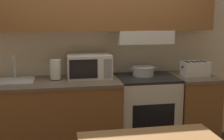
# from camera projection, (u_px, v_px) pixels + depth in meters

# --- Properties ---
(wall_back) EXTENTS (5.12, 0.38, 2.55)m
(wall_back) POSITION_uv_depth(u_px,v_px,m) (102.00, 27.00, 3.82)
(wall_back) COLOR silver
(wall_back) RESTS_ON ground_plane
(lower_counter_main) EXTENTS (1.54, 0.69, 0.93)m
(lower_counter_main) POSITION_uv_depth(u_px,v_px,m) (53.00, 120.00, 3.64)
(lower_counter_main) COLOR brown
(lower_counter_main) RESTS_ON ground_plane
(lower_counter_right_stub) EXTENTS (0.48, 0.69, 0.93)m
(lower_counter_right_stub) POSITION_uv_depth(u_px,v_px,m) (192.00, 111.00, 3.95)
(lower_counter_right_stub) COLOR brown
(lower_counter_right_stub) RESTS_ON ground_plane
(stove_range) EXTENTS (0.71, 0.63, 0.93)m
(stove_range) POSITION_uv_depth(u_px,v_px,m) (146.00, 113.00, 3.87)
(stove_range) COLOR silver
(stove_range) RESTS_ON ground_plane
(cooking_pot) EXTENTS (0.35, 0.27, 0.11)m
(cooking_pot) POSITION_uv_depth(u_px,v_px,m) (143.00, 71.00, 3.82)
(cooking_pot) COLOR #B7BABF
(cooking_pot) RESTS_ON stove_range
(microwave) EXTENTS (0.52, 0.39, 0.28)m
(microwave) POSITION_uv_depth(u_px,v_px,m) (89.00, 66.00, 3.71)
(microwave) COLOR silver
(microwave) RESTS_ON lower_counter_main
(toaster) EXTENTS (0.33, 0.21, 0.18)m
(toaster) POSITION_uv_depth(u_px,v_px,m) (195.00, 69.00, 3.82)
(toaster) COLOR silver
(toaster) RESTS_ON lower_counter_right_stub
(sink_basin) EXTENTS (0.45, 0.39, 0.28)m
(sink_basin) POSITION_uv_depth(u_px,v_px,m) (13.00, 81.00, 3.48)
(sink_basin) COLOR #B7BABF
(sink_basin) RESTS_ON lower_counter_main
(paper_towel_roll) EXTENTS (0.14, 0.14, 0.24)m
(paper_towel_roll) POSITION_uv_depth(u_px,v_px,m) (55.00, 70.00, 3.60)
(paper_towel_roll) COLOR black
(paper_towel_roll) RESTS_ON lower_counter_main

